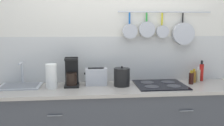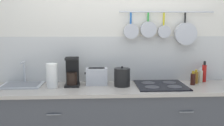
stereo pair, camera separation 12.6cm
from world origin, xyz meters
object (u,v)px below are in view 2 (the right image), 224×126
bottle_dish_soap (193,79)px  toaster (97,76)px  paper_towel_roll (52,76)px  coffee_maker (72,74)px  kettle (122,77)px  bottle_hot_sauce (200,76)px  bottle_cooking_wine (196,77)px  bottle_olive_oil (204,73)px

bottle_dish_soap → toaster: bearing=176.3°
paper_towel_roll → coffee_maker: bearing=20.0°
kettle → coffee_maker: bearing=174.6°
bottle_hot_sauce → coffee_maker: bearing=-177.5°
coffee_maker → toaster: (0.27, 0.03, -0.04)m
paper_towel_roll → kettle: paper_towel_roll is taller
bottle_cooking_wine → bottle_olive_oil: size_ratio=0.65×
paper_towel_roll → bottle_olive_oil: size_ratio=1.06×
bottle_dish_soap → kettle: bearing=-179.2°
bottle_olive_oil → kettle: bearing=-170.7°
bottle_cooking_wine → paper_towel_roll: bearing=-176.2°
bottle_dish_soap → bottle_hot_sauce: size_ratio=0.90×
toaster → bottle_cooking_wine: toaster is taller
bottle_dish_soap → bottle_hot_sauce: bearing=39.4°
toaster → bottle_hot_sauce: (1.20, 0.03, -0.02)m
bottle_hot_sauce → bottle_cooking_wine: bearing=-153.7°
bottle_olive_oil → coffee_maker: bearing=-175.9°
bottle_cooking_wine → coffee_maker: bearing=-178.7°
coffee_maker → bottle_dish_soap: 1.35m
coffee_maker → bottle_dish_soap: size_ratio=2.01×
kettle → bottle_olive_oil: (0.99, 0.16, 0.01)m
kettle → paper_towel_roll: bearing=-178.1°
kettle → bottle_dish_soap: kettle is taller
bottle_hot_sauce → bottle_dish_soap: bearing=-140.6°
toaster → bottle_olive_oil: bearing=3.7°
toaster → kettle: (0.28, -0.08, 0.00)m
bottle_hot_sauce → toaster: bearing=-178.4°
paper_towel_roll → kettle: bearing=1.9°
bottle_dish_soap → bottle_olive_oil: (0.19, 0.15, 0.04)m
toaster → bottle_olive_oil: bottle_olive_oil is taller
coffee_maker → bottle_olive_oil: coffee_maker is taller
coffee_maker → toaster: bearing=6.1°
coffee_maker → bottle_dish_soap: bearing=-1.7°
paper_towel_roll → bottle_dish_soap: (1.55, 0.04, -0.06)m
toaster → bottle_hot_sauce: bearing=1.6°
paper_towel_roll → coffee_maker: (0.21, 0.08, 0.00)m
coffee_maker → bottle_hot_sauce: size_ratio=1.81×
bottle_hot_sauce → bottle_olive_oil: bearing=36.1°
bottle_hot_sauce → paper_towel_roll: bearing=-175.3°
kettle → bottle_cooking_wine: kettle is taller
bottle_olive_oil → toaster: bearing=-176.3°
bottle_dish_soap → bottle_olive_oil: bottle_olive_oil is taller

